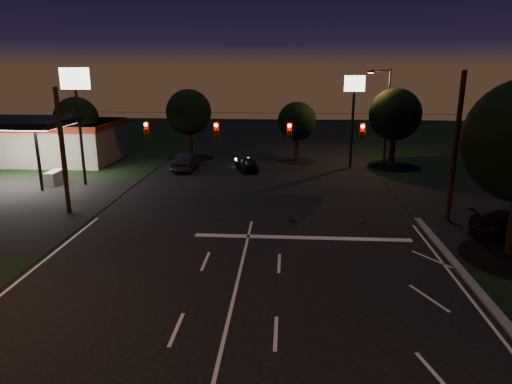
{
  "coord_description": "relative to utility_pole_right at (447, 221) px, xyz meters",
  "views": [
    {
      "loc": [
        2.08,
        -12.34,
        9.19
      ],
      "look_at": [
        0.54,
        10.0,
        3.0
      ],
      "focal_mm": 32.0,
      "sensor_mm": 36.0,
      "label": 1
    }
  ],
  "objects": [
    {
      "name": "ground",
      "position": [
        -12.0,
        -15.0,
        0.0
      ],
      "size": [
        140.0,
        140.0,
        0.0
      ],
      "primitive_type": "plane",
      "color": "black",
      "rests_on": "ground"
    },
    {
      "name": "stop_bar",
      "position": [
        -9.0,
        -3.5,
        0.01
      ],
      "size": [
        12.0,
        0.5,
        0.01
      ],
      "primitive_type": "cube",
      "color": "silver",
      "rests_on": "ground"
    },
    {
      "name": "utility_pole_right",
      "position": [
        0.0,
        0.0,
        0.0
      ],
      "size": [
        0.3,
        0.3,
        9.0
      ],
      "primitive_type": "cylinder",
      "color": "black",
      "rests_on": "ground"
    },
    {
      "name": "utility_pole_left",
      "position": [
        -24.0,
        0.0,
        0.0
      ],
      "size": [
        0.28,
        0.28,
        8.0
      ],
      "primitive_type": "cylinder",
      "color": "black",
      "rests_on": "ground"
    },
    {
      "name": "signal_span",
      "position": [
        -12.0,
        -0.04,
        5.5
      ],
      "size": [
        24.0,
        0.4,
        1.56
      ],
      "color": "black",
      "rests_on": "ground"
    },
    {
      "name": "gas_station",
      "position": [
        -33.86,
        15.39,
        2.38
      ],
      "size": [
        14.2,
        16.1,
        5.25
      ],
      "color": "gray",
      "rests_on": "ground"
    },
    {
      "name": "pole_sign_left_near",
      "position": [
        -26.0,
        7.0,
        6.98
      ],
      "size": [
        2.2,
        0.3,
        9.1
      ],
      "color": "black",
      "rests_on": "ground"
    },
    {
      "name": "pole_sign_right",
      "position": [
        -4.0,
        15.0,
        6.24
      ],
      "size": [
        1.8,
        0.3,
        8.4
      ],
      "color": "black",
      "rests_on": "ground"
    },
    {
      "name": "street_light_right_far",
      "position": [
        -0.76,
        17.0,
        5.24
      ],
      "size": [
        2.2,
        0.35,
        9.0
      ],
      "color": "black",
      "rests_on": "ground"
    },
    {
      "name": "tree_far_a",
      "position": [
        -29.98,
        15.12,
        4.26
      ],
      "size": [
        4.2,
        4.2,
        6.42
      ],
      "color": "black",
      "rests_on": "ground"
    },
    {
      "name": "tree_far_b",
      "position": [
        -19.98,
        19.13,
        4.61
      ],
      "size": [
        4.6,
        4.6,
        6.98
      ],
      "color": "black",
      "rests_on": "ground"
    },
    {
      "name": "tree_far_c",
      "position": [
        -8.98,
        18.1,
        3.9
      ],
      "size": [
        3.8,
        3.8,
        5.86
      ],
      "color": "black",
      "rests_on": "ground"
    },
    {
      "name": "tree_far_d",
      "position": [
        0.02,
        16.13,
        4.83
      ],
      "size": [
        4.8,
        4.8,
        7.3
      ],
      "color": "black",
      "rests_on": "ground"
    },
    {
      "name": "tree_far_e",
      "position": [
        8.02,
        14.11,
        4.11
      ],
      "size": [
        4.0,
        4.0,
        6.18
      ],
      "color": "black",
      "rests_on": "ground"
    },
    {
      "name": "car_oncoming_a",
      "position": [
        -13.54,
        13.13,
        0.63
      ],
      "size": [
        2.61,
        3.97,
        1.26
      ],
      "primitive_type": "imported",
      "rotation": [
        0.0,
        0.0,
        3.47
      ],
      "color": "black",
      "rests_on": "ground"
    },
    {
      "name": "car_oncoming_b",
      "position": [
        -19.1,
        12.91,
        0.76
      ],
      "size": [
        1.82,
        4.7,
        1.53
      ],
      "primitive_type": "imported",
      "rotation": [
        0.0,
        0.0,
        3.1
      ],
      "color": "black",
      "rests_on": "ground"
    }
  ]
}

